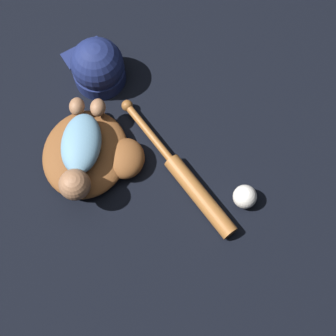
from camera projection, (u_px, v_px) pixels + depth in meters
The scene contains 6 objects.
ground_plane at pixel (69, 157), 1.48m from camera, with size 6.00×6.00×0.00m, color black.
baseball_glove at pixel (92, 154), 1.44m from camera, with size 0.35×0.36×0.08m.
baby_figure at pixel (80, 151), 1.37m from camera, with size 0.34×0.19×0.09m.
baseball_bat at pixel (189, 182), 1.43m from camera, with size 0.32×0.49×0.05m.
baseball at pixel (245, 197), 1.40m from camera, with size 0.07×0.07×0.07m.
baseball_cap at pixel (98, 66), 1.52m from camera, with size 0.24×0.26×0.17m.
Camera 1 is at (0.41, 0.50, 1.37)m, focal length 50.00 mm.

